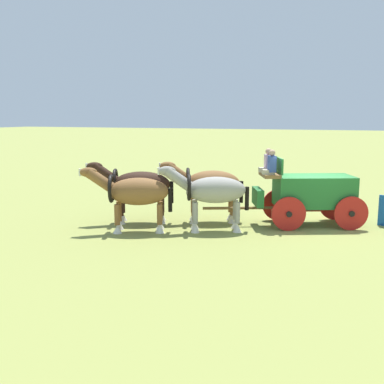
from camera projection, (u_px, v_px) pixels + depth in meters
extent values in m
plane|color=olive|center=(312.00, 225.00, 16.04)|extent=(220.00, 220.00, 0.00)
cube|color=#236B2D|center=(314.00, 191.00, 15.83)|extent=(3.02, 2.35, 1.10)
cube|color=brown|center=(270.00, 175.00, 15.67)|extent=(1.02, 1.38, 0.12)
cube|color=#236B2D|center=(258.00, 197.00, 15.79)|extent=(0.67, 1.12, 0.60)
cube|color=#236B2D|center=(278.00, 165.00, 15.63)|extent=(0.56, 1.18, 0.55)
cube|color=red|center=(313.00, 209.00, 15.94)|extent=(2.77, 1.33, 0.16)
cylinder|color=red|center=(289.00, 214.00, 15.12)|extent=(1.11, 0.54, 1.17)
cylinder|color=black|center=(289.00, 214.00, 15.12)|extent=(0.26, 0.24, 0.20)
cylinder|color=red|center=(278.00, 205.00, 16.69)|extent=(1.11, 0.54, 1.17)
cylinder|color=black|center=(278.00, 205.00, 16.69)|extent=(0.26, 0.24, 0.20)
cylinder|color=red|center=(351.00, 213.00, 15.20)|extent=(1.11, 0.54, 1.17)
cylinder|color=black|center=(351.00, 213.00, 15.20)|extent=(0.26, 0.24, 0.20)
cylinder|color=red|center=(335.00, 204.00, 16.77)|extent=(1.11, 0.54, 1.17)
cylinder|color=black|center=(335.00, 204.00, 16.77)|extent=(0.26, 0.24, 0.20)
cylinder|color=brown|center=(239.00, 208.00, 15.84)|extent=(2.42, 1.13, 0.10)
cube|color=#BCB293|center=(268.00, 172.00, 15.34)|extent=(0.49, 0.45, 0.16)
cube|color=#334C99|center=(272.00, 164.00, 15.30)|extent=(0.36, 0.43, 0.55)
sphere|color=tan|center=(272.00, 153.00, 15.24)|extent=(0.22, 0.22, 0.22)
cube|color=#BCB293|center=(265.00, 170.00, 15.95)|extent=(0.49, 0.45, 0.16)
cube|color=silver|center=(268.00, 162.00, 15.91)|extent=(0.36, 0.43, 0.55)
sphere|color=tan|center=(269.00, 151.00, 15.84)|extent=(0.22, 0.22, 0.22)
ellipsoid|color=#9E998E|center=(216.00, 190.00, 15.03)|extent=(2.21, 1.63, 0.89)
cylinder|color=#9E998E|center=(195.00, 213.00, 14.89)|extent=(0.18, 0.18, 0.72)
cone|color=silver|center=(195.00, 228.00, 14.98)|extent=(0.30, 0.30, 0.31)
cylinder|color=#9E998E|center=(195.00, 210.00, 15.38)|extent=(0.18, 0.18, 0.72)
cone|color=silver|center=(195.00, 224.00, 15.46)|extent=(0.30, 0.30, 0.31)
cylinder|color=#9E998E|center=(237.00, 213.00, 14.94)|extent=(0.18, 0.18, 0.72)
cone|color=silver|center=(237.00, 228.00, 15.03)|extent=(0.30, 0.30, 0.31)
cylinder|color=#9E998E|center=(235.00, 210.00, 15.43)|extent=(0.18, 0.18, 0.72)
cone|color=silver|center=(235.00, 224.00, 15.51)|extent=(0.30, 0.30, 0.31)
cylinder|color=#9E998E|center=(178.00, 179.00, 14.92)|extent=(1.01, 0.71, 0.81)
ellipsoid|color=#9E998E|center=(167.00, 171.00, 14.87)|extent=(0.65, 0.48, 0.32)
cube|color=silver|center=(158.00, 171.00, 14.85)|extent=(0.09, 0.12, 0.24)
torus|color=black|center=(189.00, 187.00, 14.99)|extent=(0.48, 0.89, 0.92)
cylinder|color=black|center=(247.00, 198.00, 15.12)|extent=(0.14, 0.14, 0.80)
ellipsoid|color=brown|center=(213.00, 184.00, 16.31)|extent=(2.24, 1.72, 0.99)
cylinder|color=brown|center=(194.00, 206.00, 16.15)|extent=(0.18, 0.18, 0.69)
cone|color=silver|center=(194.00, 219.00, 16.23)|extent=(0.30, 0.30, 0.29)
cylinder|color=brown|center=(193.00, 203.00, 16.69)|extent=(0.18, 0.18, 0.69)
cone|color=silver|center=(193.00, 216.00, 16.77)|extent=(0.30, 0.30, 0.29)
cylinder|color=brown|center=(232.00, 206.00, 16.20)|extent=(0.18, 0.18, 0.69)
cone|color=silver|center=(232.00, 219.00, 16.28)|extent=(0.30, 0.30, 0.29)
cylinder|color=brown|center=(231.00, 203.00, 16.74)|extent=(0.18, 0.18, 0.69)
cone|color=silver|center=(230.00, 216.00, 16.82)|extent=(0.30, 0.30, 0.29)
cylinder|color=brown|center=(178.00, 173.00, 16.20)|extent=(1.01, 0.71, 0.81)
ellipsoid|color=brown|center=(168.00, 166.00, 16.14)|extent=(0.65, 0.48, 0.32)
cube|color=silver|center=(160.00, 166.00, 16.13)|extent=(0.09, 0.12, 0.24)
torus|color=black|center=(188.00, 181.00, 16.27)|extent=(0.52, 0.98, 1.01)
cylinder|color=black|center=(241.00, 192.00, 16.40)|extent=(0.14, 0.14, 0.80)
ellipsoid|color=brown|center=(139.00, 191.00, 14.95)|extent=(2.22, 1.65, 0.92)
cylinder|color=brown|center=(117.00, 215.00, 14.79)|extent=(0.18, 0.18, 0.68)
cone|color=silver|center=(117.00, 229.00, 14.88)|extent=(0.30, 0.30, 0.29)
cylinder|color=brown|center=(119.00, 211.00, 15.30)|extent=(0.18, 0.18, 0.68)
cone|color=silver|center=(119.00, 225.00, 15.38)|extent=(0.30, 0.30, 0.29)
cylinder|color=brown|center=(160.00, 214.00, 14.85)|extent=(0.18, 0.18, 0.68)
cone|color=silver|center=(160.00, 229.00, 14.93)|extent=(0.30, 0.30, 0.29)
cylinder|color=brown|center=(160.00, 211.00, 15.35)|extent=(0.18, 0.18, 0.68)
cone|color=silver|center=(160.00, 225.00, 15.43)|extent=(0.30, 0.30, 0.29)
cylinder|color=brown|center=(100.00, 180.00, 14.83)|extent=(1.01, 0.71, 0.81)
ellipsoid|color=brown|center=(88.00, 172.00, 14.78)|extent=(0.65, 0.48, 0.32)
cube|color=silver|center=(80.00, 172.00, 14.77)|extent=(0.09, 0.12, 0.24)
torus|color=black|center=(111.00, 189.00, 14.90)|extent=(0.49, 0.92, 0.95)
cylinder|color=black|center=(170.00, 200.00, 15.04)|extent=(0.14, 0.14, 0.80)
ellipsoid|color=#331E14|center=(141.00, 184.00, 16.22)|extent=(2.29, 1.69, 0.94)
cylinder|color=#331E14|center=(121.00, 206.00, 16.07)|extent=(0.18, 0.18, 0.71)
cone|color=silver|center=(121.00, 220.00, 16.15)|extent=(0.30, 0.30, 0.30)
cylinder|color=#331E14|center=(123.00, 203.00, 16.58)|extent=(0.18, 0.18, 0.71)
cone|color=silver|center=(123.00, 217.00, 16.66)|extent=(0.30, 0.30, 0.30)
cylinder|color=#331E14|center=(162.00, 206.00, 16.12)|extent=(0.18, 0.18, 0.71)
cone|color=silver|center=(162.00, 219.00, 16.20)|extent=(0.30, 0.30, 0.30)
cylinder|color=#331E14|center=(162.00, 203.00, 16.63)|extent=(0.18, 0.18, 0.71)
cone|color=silver|center=(162.00, 216.00, 16.71)|extent=(0.30, 0.30, 0.30)
cylinder|color=#331E14|center=(105.00, 174.00, 16.11)|extent=(1.01, 0.71, 0.81)
ellipsoid|color=#331E14|center=(94.00, 167.00, 16.05)|extent=(0.65, 0.48, 0.32)
cube|color=silver|center=(87.00, 167.00, 16.04)|extent=(0.09, 0.12, 0.24)
torus|color=black|center=(115.00, 182.00, 16.17)|extent=(0.50, 0.93, 0.97)
cylinder|color=black|center=(172.00, 192.00, 16.31)|extent=(0.14, 0.14, 0.80)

